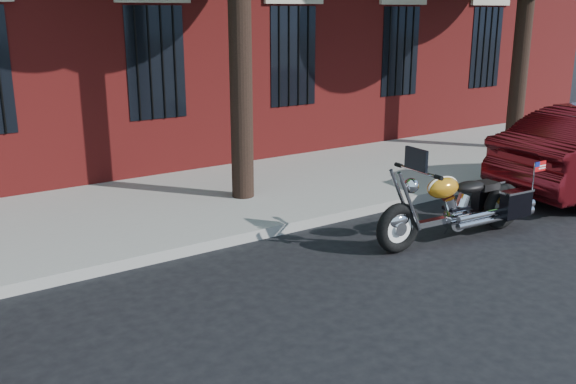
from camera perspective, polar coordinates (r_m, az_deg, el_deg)
ground at (r=8.14m, az=3.41°, el=-6.64°), size 120.00×120.00×0.00m
curb at (r=9.17m, az=-1.86°, el=-3.50°), size 40.00×0.16×0.15m
sidewalk at (r=10.72m, az=-7.28°, el=-0.73°), size 40.00×3.60×0.15m
motorcycle at (r=9.26m, az=15.14°, el=-1.29°), size 2.73×0.89×1.39m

